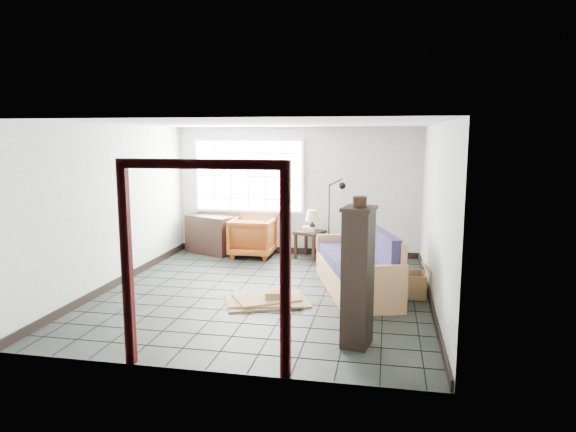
% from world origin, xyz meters
% --- Properties ---
extents(ground, '(5.50, 5.50, 0.00)m').
position_xyz_m(ground, '(0.00, 0.00, 0.00)').
color(ground, black).
rests_on(ground, ground).
extents(room_shell, '(5.02, 5.52, 2.61)m').
position_xyz_m(room_shell, '(0.00, 0.03, 1.68)').
color(room_shell, '#A6A9A2').
rests_on(room_shell, ground).
extents(window_panel, '(2.32, 0.08, 1.52)m').
position_xyz_m(window_panel, '(-1.00, 2.70, 1.60)').
color(window_panel, silver).
rests_on(window_panel, ground).
extents(doorway_trim, '(1.80, 0.08, 2.20)m').
position_xyz_m(doorway_trim, '(0.00, -2.70, 1.38)').
color(doorway_trim, '#3B0D0F').
rests_on(doorway_trim, ground).
extents(futon_sofa, '(1.52, 2.46, 1.02)m').
position_xyz_m(futon_sofa, '(1.44, 0.38, 0.37)').
color(futon_sofa, tan).
rests_on(futon_sofa, ground).
extents(armchair, '(0.85, 0.79, 0.86)m').
position_xyz_m(armchair, '(-0.83, 2.34, 0.43)').
color(armchair, brown).
rests_on(armchair, ground).
extents(side_table, '(0.65, 0.65, 0.55)m').
position_xyz_m(side_table, '(0.33, 2.40, 0.46)').
color(side_table, black).
rests_on(side_table, ground).
extents(table_lamp, '(0.31, 0.31, 0.42)m').
position_xyz_m(table_lamp, '(0.38, 2.35, 0.85)').
color(table_lamp, black).
rests_on(table_lamp, side_table).
extents(projector, '(0.26, 0.20, 0.09)m').
position_xyz_m(projector, '(0.31, 2.38, 0.60)').
color(projector, silver).
rests_on(projector, side_table).
extents(floor_lamp, '(0.49, 0.32, 1.61)m').
position_xyz_m(floor_lamp, '(0.84, 2.25, 0.86)').
color(floor_lamp, black).
rests_on(floor_lamp, ground).
extents(console_shelf, '(1.09, 0.76, 0.79)m').
position_xyz_m(console_shelf, '(-1.78, 2.40, 0.40)').
color(console_shelf, black).
rests_on(console_shelf, ground).
extents(tall_shelf, '(0.42, 0.50, 1.63)m').
position_xyz_m(tall_shelf, '(1.51, -1.76, 0.83)').
color(tall_shelf, black).
rests_on(tall_shelf, ground).
extents(pot, '(0.19, 0.19, 0.12)m').
position_xyz_m(pot, '(1.52, -1.78, 1.69)').
color(pot, black).
rests_on(pot, tall_shelf).
extents(open_box, '(0.92, 0.50, 0.50)m').
position_xyz_m(open_box, '(2.14, 0.25, 0.18)').
color(open_box, '#865F40').
rests_on(open_box, ground).
extents(cardboard_pile, '(1.42, 1.24, 0.17)m').
position_xyz_m(cardboard_pile, '(0.13, -0.43, 0.05)').
color(cardboard_pile, '#865F40').
rests_on(cardboard_pile, ground).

